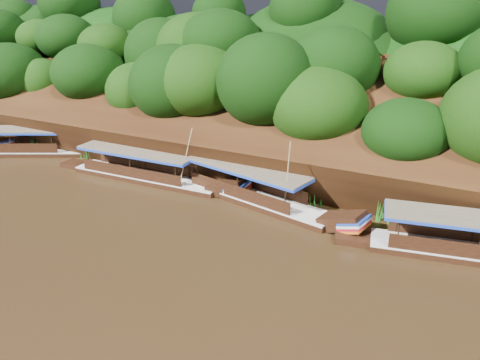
# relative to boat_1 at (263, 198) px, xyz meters

# --- Properties ---
(ground) EXTENTS (160.00, 160.00, 0.00)m
(ground) POSITION_rel_boat_1_xyz_m (1.91, -7.90, -0.60)
(ground) COLOR black
(ground) RESTS_ON ground
(riverbank) EXTENTS (120.00, 30.06, 19.40)m
(riverbank) POSITION_rel_boat_1_xyz_m (1.89, 14.83, 1.29)
(riverbank) COLOR black
(riverbank) RESTS_ON ground
(boat_1) EXTENTS (15.43, 5.38, 6.14)m
(boat_1) POSITION_rel_boat_1_xyz_m (0.00, 0.00, 0.00)
(boat_1) COLOR black
(boat_1) RESTS_ON ground
(boat_2) EXTENTS (16.07, 2.92, 5.58)m
(boat_2) POSITION_rel_boat_1_xyz_m (-10.00, 0.14, -0.03)
(boat_2) COLOR black
(boat_2) RESTS_ON ground
(boat_3) EXTENTS (13.75, 8.39, 3.05)m
(boat_3) POSITION_rel_boat_1_xyz_m (-25.03, 0.55, -0.02)
(boat_3) COLOR black
(boat_3) RESTS_ON ground
(reeds) EXTENTS (47.29, 2.27, 2.15)m
(reeds) POSITION_rel_boat_1_xyz_m (-0.96, 1.44, 0.27)
(reeds) COLOR #1E6E1B
(reeds) RESTS_ON ground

